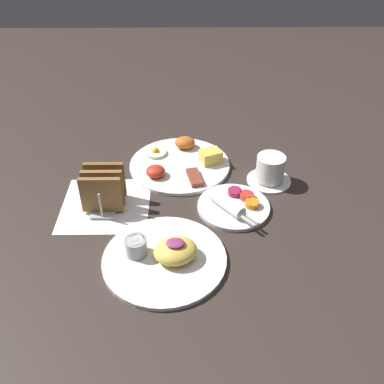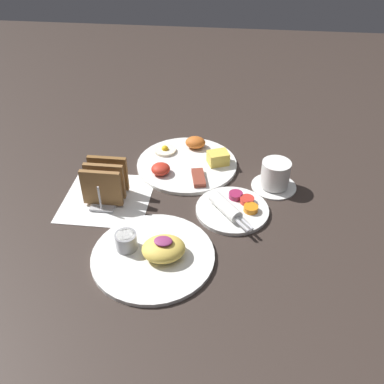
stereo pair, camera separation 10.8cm
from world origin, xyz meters
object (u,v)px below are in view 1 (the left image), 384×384
Objects in this scene: plate_breakfast at (181,162)px; plate_condiments at (234,205)px; toast_rack at (103,189)px; coffee_cup at (270,170)px; plate_foreground at (165,256)px.

plate_condiments is at bearing -55.51° from plate_breakfast.
toast_rack is at bearing -136.67° from plate_breakfast.
plate_breakfast is at bearing 124.49° from plate_condiments.
plate_condiments is at bearing -3.23° from toast_rack.
coffee_cup reaches higher than plate_condiments.
plate_breakfast is 2.46× the size of toast_rack.
plate_condiments is at bearing 46.80° from plate_foreground.
plate_breakfast is 1.05× the size of plate_foreground.
plate_foreground reaches higher than plate_breakfast.
plate_foreground is at bearing -132.98° from coffee_cup.
plate_condiments is at bearing -132.66° from coffee_cup.
plate_breakfast is 0.26m from toast_rack.
plate_condiments is 0.24m from plate_foreground.
toast_rack is (-0.16, 0.19, 0.04)m from plate_foreground.
toast_rack reaches higher than plate_foreground.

